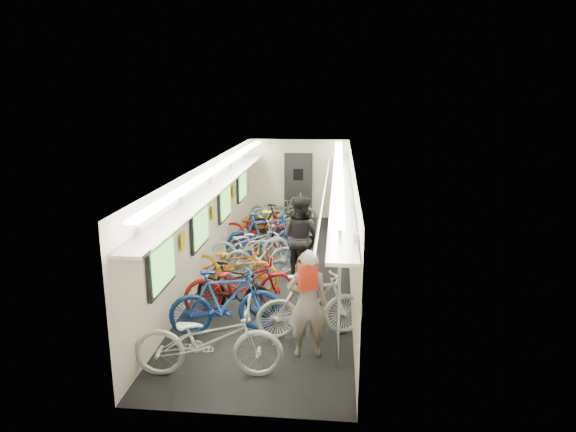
% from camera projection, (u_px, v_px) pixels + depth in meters
% --- Properties ---
extents(train_car_shell, '(10.00, 10.00, 10.00)m').
position_uv_depth(train_car_shell, '(267.00, 191.00, 11.41)').
color(train_car_shell, black).
rests_on(train_car_shell, ground).
extents(bicycle_0, '(2.10, 0.89, 1.08)m').
position_uv_depth(bicycle_0, '(208.00, 340.00, 7.00)').
color(bicycle_0, silver).
rests_on(bicycle_0, ground).
extents(bicycle_1, '(1.88, 0.97, 1.09)m').
position_uv_depth(bicycle_1, '(225.00, 301.00, 8.24)').
color(bicycle_1, '#183F95').
rests_on(bicycle_1, ground).
extents(bicycle_2, '(2.11, 1.34, 1.05)m').
position_uv_depth(bicycle_2, '(240.00, 283.00, 9.07)').
color(bicycle_2, maroon).
rests_on(bicycle_2, ground).
extents(bicycle_3, '(1.63, 0.89, 0.95)m').
position_uv_depth(bicycle_3, '(235.00, 288.00, 8.97)').
color(bicycle_3, black).
rests_on(bicycle_3, ground).
extents(bicycle_4, '(1.99, 1.07, 0.99)m').
position_uv_depth(bicycle_4, '(234.00, 264.00, 10.14)').
color(bicycle_4, orange).
rests_on(bicycle_4, ground).
extents(bicycle_5, '(1.66, 0.91, 0.96)m').
position_uv_depth(bicycle_5, '(261.00, 255.00, 10.78)').
color(bicycle_5, silver).
rests_on(bicycle_5, ground).
extents(bicycle_6, '(1.94, 1.29, 0.96)m').
position_uv_depth(bicycle_6, '(249.00, 245.00, 11.45)').
color(bicycle_6, '#ADADB1').
rests_on(bicycle_6, ground).
extents(bicycle_7, '(1.96, 1.05, 1.13)m').
position_uv_depth(bicycle_7, '(266.00, 236.00, 11.82)').
color(bicycle_7, navy).
rests_on(bicycle_7, ground).
extents(bicycle_8, '(1.87, 0.77, 0.96)m').
position_uv_depth(bicycle_8, '(257.00, 229.00, 12.79)').
color(bicycle_8, '#A01112').
rests_on(bicycle_8, ground).
extents(bicycle_9, '(1.89, 1.16, 1.10)m').
position_uv_depth(bicycle_9, '(282.00, 226.00, 12.73)').
color(bicycle_9, black).
rests_on(bicycle_9, ground).
extents(bicycle_10, '(2.19, 1.28, 1.09)m').
position_uv_depth(bicycle_10, '(278.00, 221.00, 13.28)').
color(bicycle_10, '#CED013').
rests_on(bicycle_10, ground).
extents(bicycle_11, '(1.85, 1.00, 1.07)m').
position_uv_depth(bicycle_11, '(311.00, 306.00, 8.11)').
color(bicycle_11, silver).
rests_on(bicycle_11, ground).
extents(bicycle_12, '(1.83, 1.28, 0.91)m').
position_uv_depth(bicycle_12, '(276.00, 212.00, 14.59)').
color(bicycle_12, slate).
rests_on(bicycle_12, ground).
extents(bicycle_14, '(1.98, 1.01, 0.99)m').
position_uv_depth(bicycle_14, '(284.00, 212.00, 14.40)').
color(bicycle_14, slate).
rests_on(bicycle_14, ground).
extents(passenger_near, '(0.64, 0.46, 1.64)m').
position_uv_depth(passenger_near, '(308.00, 304.00, 7.48)').
color(passenger_near, gray).
rests_on(passenger_near, ground).
extents(passenger_mid, '(1.09, 1.03, 1.77)m').
position_uv_depth(passenger_mid, '(301.00, 237.00, 10.61)').
color(passenger_mid, black).
rests_on(passenger_mid, ground).
extents(backpack, '(0.29, 0.24, 0.38)m').
position_uv_depth(backpack, '(308.00, 277.00, 7.27)').
color(backpack, '#B62712').
rests_on(backpack, passenger_near).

